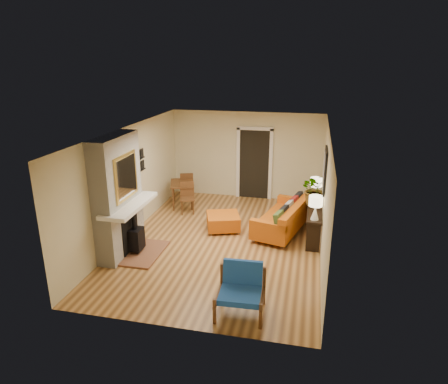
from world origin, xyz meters
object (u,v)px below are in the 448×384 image
at_px(blue_chair, 241,287).
at_px(lamp_near, 316,205).
at_px(sofa, 285,218).
at_px(ottoman, 223,221).
at_px(console_table, 314,214).
at_px(lamp_far, 316,186).
at_px(dining_table, 185,187).
at_px(houseplant, 316,189).

xyz_separation_m(blue_chair, lamp_near, (1.16, 2.57, 0.62)).
distance_m(sofa, ottoman, 1.53).
bearing_deg(console_table, lamp_far, 90.00).
xyz_separation_m(sofa, dining_table, (-2.97, 1.21, 0.20)).
relative_size(lamp_near, lamp_far, 1.00).
distance_m(ottoman, blue_chair, 3.37).
height_order(lamp_near, houseplant, houseplant).
xyz_separation_m(console_table, lamp_far, (0.00, 0.67, 0.49)).
xyz_separation_m(ottoman, lamp_near, (2.20, -0.62, 0.83)).
bearing_deg(lamp_far, dining_table, 170.18).
bearing_deg(blue_chair, console_table, 70.73).
bearing_deg(dining_table, houseplant, -16.90).
xyz_separation_m(ottoman, dining_table, (-1.46, 1.42, 0.33)).
distance_m(sofa, console_table, 0.73).
relative_size(sofa, lamp_far, 4.08).
relative_size(lamp_far, houseplant, 0.68).
height_order(sofa, console_table, sofa).
bearing_deg(dining_table, lamp_far, -9.82).
height_order(lamp_near, lamp_far, same).
xyz_separation_m(sofa, lamp_far, (0.69, 0.57, 0.71)).
bearing_deg(ottoman, dining_table, 135.81).
xyz_separation_m(dining_table, console_table, (3.66, -1.31, 0.02)).
bearing_deg(dining_table, blue_chair, -61.55).
relative_size(dining_table, console_table, 0.87).
height_order(sofa, blue_chair, blue_chair).
height_order(blue_chair, lamp_near, lamp_near).
relative_size(console_table, houseplant, 2.33).
distance_m(blue_chair, dining_table, 5.25).
bearing_deg(lamp_far, console_table, -90.00).
bearing_deg(blue_chair, lamp_near, 65.81).
bearing_deg(ottoman, console_table, 2.91).
relative_size(sofa, blue_chair, 2.66).
distance_m(blue_chair, console_table, 3.50).
bearing_deg(console_table, lamp_near, -90.00).
bearing_deg(sofa, dining_table, 157.87).
bearing_deg(lamp_far, lamp_near, -90.00).
distance_m(ottoman, dining_table, 2.06).
height_order(ottoman, lamp_far, lamp_far).
relative_size(console_table, lamp_near, 3.43).
height_order(dining_table, lamp_near, lamp_near).
distance_m(blue_chair, lamp_far, 4.19).
bearing_deg(lamp_near, sofa, 129.51).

